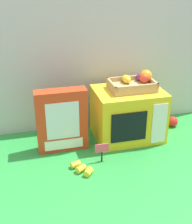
{
  "coord_description": "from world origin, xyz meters",
  "views": [
    {
      "loc": [
        -0.37,
        -1.38,
        0.87
      ],
      "look_at": [
        -0.01,
        0.04,
        0.18
      ],
      "focal_mm": 48.68,
      "sensor_mm": 36.0,
      "label": 1
    }
  ],
  "objects": [
    {
      "name": "display_back_panel",
      "position": [
        0.0,
        0.26,
        0.39
      ],
      "size": [
        1.61,
        0.03,
        0.78
      ],
      "primitive_type": "cube",
      "color": "#B7BABF",
      "rests_on": "ground"
    },
    {
      "name": "price_sign",
      "position": [
        -0.03,
        -0.16,
        0.07
      ],
      "size": [
        0.07,
        0.01,
        0.1
      ],
      "color": "black",
      "rests_on": "ground"
    },
    {
      "name": "loose_toy_banana",
      "position": [
        -0.14,
        -0.21,
        0.02
      ],
      "size": [
        0.1,
        0.12,
        0.03
      ],
      "color": "yellow",
      "rests_on": "ground"
    },
    {
      "name": "cookie_set_box",
      "position": [
        -0.2,
        0.01,
        0.17
      ],
      "size": [
        0.26,
        0.08,
        0.33
      ],
      "color": "red",
      "rests_on": "ground"
    },
    {
      "name": "food_groups_crate",
      "position": [
        0.22,
        0.07,
        0.31
      ],
      "size": [
        0.24,
        0.16,
        0.1
      ],
      "color": "tan",
      "rests_on": "toy_microwave"
    },
    {
      "name": "loose_toy_apple",
      "position": [
        0.49,
        0.1,
        0.03
      ],
      "size": [
        0.06,
        0.06,
        0.06
      ],
      "primitive_type": "sphere",
      "color": "red",
      "rests_on": "ground"
    },
    {
      "name": "toy_microwave",
      "position": [
        0.18,
        0.05,
        0.14
      ],
      "size": [
        0.37,
        0.29,
        0.28
      ],
      "color": "yellow",
      "rests_on": "ground"
    },
    {
      "name": "ground_plane",
      "position": [
        0.0,
        0.0,
        0.0
      ],
      "size": [
        1.7,
        1.7,
        0.0
      ],
      "primitive_type": "plane",
      "color": "green",
      "rests_on": "ground"
    }
  ]
}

